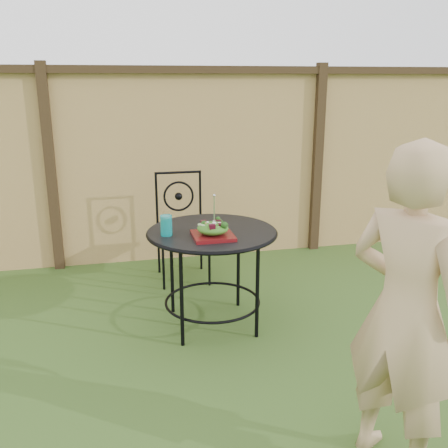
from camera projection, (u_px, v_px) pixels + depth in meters
name	position (u px, v px, depth m)	size (l,w,h in m)	color
ground	(251.00, 374.00, 3.07)	(60.00, 60.00, 0.00)	#2A4C18
fence	(191.00, 164.00, 4.86)	(8.00, 0.12, 1.90)	#DDB26D
patio_table	(212.00, 249.00, 3.54)	(0.92, 0.92, 0.72)	black
patio_chair	(182.00, 224.00, 4.45)	(0.46, 0.46, 0.95)	black
diner	(406.00, 314.00, 2.17)	(0.56, 0.37, 1.53)	tan
salad_plate	(213.00, 236.00, 3.34)	(0.27, 0.27, 0.02)	#4C0A0D
salad	(213.00, 228.00, 3.33)	(0.21, 0.21, 0.08)	#235614
fork	(214.00, 209.00, 3.29)	(0.01, 0.01, 0.18)	silver
drinking_glass	(166.00, 225.00, 3.37)	(0.08, 0.08, 0.14)	#0C9193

